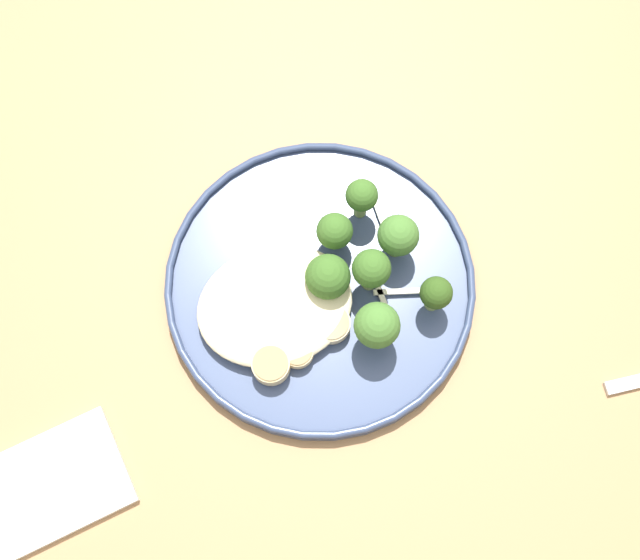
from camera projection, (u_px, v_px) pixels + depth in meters
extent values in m
plane|color=#2D2B28|center=(315.00, 433.00, 1.47)|extent=(6.00, 6.00, 0.00)
cube|color=#9E754C|center=(310.00, 326.00, 0.78)|extent=(1.40, 1.00, 0.04)
cube|color=olive|center=(617.00, 26.00, 1.33)|extent=(0.06, 0.06, 0.70)
cylinder|color=#38476B|center=(320.00, 285.00, 0.77)|extent=(0.29, 0.29, 0.01)
torus|color=#334162|center=(320.00, 282.00, 0.76)|extent=(0.29, 0.29, 0.01)
ellipsoid|color=beige|center=(275.00, 305.00, 0.75)|extent=(0.14, 0.12, 0.02)
cylinder|color=beige|center=(301.00, 266.00, 0.76)|extent=(0.03, 0.03, 0.01)
cylinder|color=#988766|center=(301.00, 264.00, 0.76)|extent=(0.03, 0.03, 0.00)
cylinder|color=#E5C689|center=(297.00, 352.00, 0.74)|extent=(0.03, 0.03, 0.01)
cylinder|color=#958159|center=(297.00, 350.00, 0.73)|extent=(0.03, 0.03, 0.00)
cylinder|color=#E5C689|center=(271.00, 365.00, 0.73)|extent=(0.03, 0.03, 0.02)
cylinder|color=#958159|center=(270.00, 363.00, 0.72)|extent=(0.03, 0.03, 0.00)
cylinder|color=#DBB77A|center=(226.00, 291.00, 0.75)|extent=(0.02, 0.02, 0.01)
cylinder|color=#8E774F|center=(225.00, 289.00, 0.75)|extent=(0.02, 0.02, 0.00)
cylinder|color=beige|center=(331.00, 324.00, 0.74)|extent=(0.04, 0.04, 0.01)
cylinder|color=#988766|center=(331.00, 322.00, 0.74)|extent=(0.03, 0.03, 0.00)
cylinder|color=#7A994C|center=(375.00, 334.00, 0.74)|extent=(0.01, 0.01, 0.02)
sphere|color=#42702D|center=(377.00, 325.00, 0.71)|extent=(0.04, 0.04, 0.04)
cylinder|color=#89A356|center=(360.00, 206.00, 0.78)|extent=(0.02, 0.02, 0.03)
sphere|color=#386023|center=(362.00, 195.00, 0.75)|extent=(0.03, 0.03, 0.03)
cylinder|color=#89A356|center=(433.00, 300.00, 0.75)|extent=(0.02, 0.02, 0.02)
sphere|color=#2D4C19|center=(436.00, 293.00, 0.73)|extent=(0.03, 0.03, 0.03)
cylinder|color=#7A994C|center=(328.00, 285.00, 0.76)|extent=(0.02, 0.02, 0.02)
sphere|color=#386023|center=(328.00, 277.00, 0.74)|extent=(0.04, 0.04, 0.04)
cylinder|color=#7A994C|center=(396.00, 246.00, 0.77)|extent=(0.02, 0.02, 0.02)
sphere|color=#42702D|center=(398.00, 235.00, 0.74)|extent=(0.04, 0.04, 0.04)
cylinder|color=#89A356|center=(370.00, 278.00, 0.75)|extent=(0.01, 0.01, 0.03)
sphere|color=#386023|center=(372.00, 269.00, 0.73)|extent=(0.04, 0.04, 0.04)
cylinder|color=#89A356|center=(334.00, 240.00, 0.77)|extent=(0.01, 0.01, 0.02)
sphere|color=#386023|center=(335.00, 231.00, 0.75)|extent=(0.03, 0.03, 0.03)
cube|color=silver|center=(384.00, 226.00, 0.78)|extent=(0.01, 0.05, 0.00)
cube|color=silver|center=(376.00, 282.00, 0.76)|extent=(0.01, 0.05, 0.00)
cube|color=silver|center=(398.00, 292.00, 0.76)|extent=(0.05, 0.02, 0.00)
cube|color=white|center=(39.00, 491.00, 0.71)|extent=(0.16, 0.11, 0.01)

